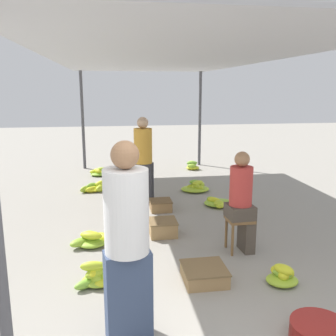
% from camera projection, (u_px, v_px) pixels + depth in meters
% --- Properties ---
extents(canopy_post_back_left, '(0.08, 0.08, 2.62)m').
position_uv_depth(canopy_post_back_left, '(83.00, 121.00, 10.06)').
color(canopy_post_back_left, '#4C4C51').
rests_on(canopy_post_back_left, ground).
extents(canopy_post_back_right, '(0.08, 0.08, 2.62)m').
position_uv_depth(canopy_post_back_right, '(200.00, 119.00, 10.54)').
color(canopy_post_back_right, '#4C4C51').
rests_on(canopy_post_back_right, ground).
extents(canopy_tarp, '(3.64, 8.41, 0.04)m').
position_uv_depth(canopy_tarp, '(163.00, 59.00, 6.15)').
color(canopy_tarp, '#B2B2B7').
rests_on(canopy_tarp, canopy_post_front_left).
extents(vendor_foreground, '(0.43, 0.43, 1.77)m').
position_uv_depth(vendor_foreground, '(127.00, 241.00, 3.13)').
color(vendor_foreground, '#384766').
rests_on(vendor_foreground, ground).
extents(stool, '(0.34, 0.34, 0.47)m').
position_uv_depth(stool, '(239.00, 225.00, 5.02)').
color(stool, brown).
rests_on(stool, ground).
extents(vendor_seated, '(0.36, 0.36, 1.37)m').
position_uv_depth(vendor_seated, '(242.00, 200.00, 4.95)').
color(vendor_seated, '#4C4238').
rests_on(vendor_seated, ground).
extents(basin_black, '(0.52, 0.52, 0.18)m').
position_uv_depth(basin_black, '(320.00, 333.00, 3.24)').
color(basin_black, maroon).
rests_on(basin_black, ground).
extents(banana_pile_left_0, '(0.61, 0.43, 0.22)m').
position_uv_depth(banana_pile_left_0, '(92.00, 240.00, 5.25)').
color(banana_pile_left_0, '#8FBD33').
rests_on(banana_pile_left_0, ground).
extents(banana_pile_left_1, '(0.64, 0.52, 0.21)m').
position_uv_depth(banana_pile_left_1, '(95.00, 188.00, 8.05)').
color(banana_pile_left_1, '#9CC330').
rests_on(banana_pile_left_1, ground).
extents(banana_pile_left_2, '(0.53, 0.40, 0.21)m').
position_uv_depth(banana_pile_left_2, '(99.00, 173.00, 9.44)').
color(banana_pile_left_2, '#CAD528').
rests_on(banana_pile_left_2, ground).
extents(banana_pile_left_3, '(0.55, 0.42, 0.29)m').
position_uv_depth(banana_pile_left_3, '(97.00, 277.00, 4.20)').
color(banana_pile_left_3, '#7DB636').
rests_on(banana_pile_left_3, ground).
extents(banana_pile_right_0, '(0.36, 0.34, 0.24)m').
position_uv_depth(banana_pile_right_0, '(282.00, 275.00, 4.21)').
color(banana_pile_right_0, yellow).
rests_on(banana_pile_right_0, ground).
extents(banana_pile_right_1, '(0.57, 0.64, 0.17)m').
position_uv_depth(banana_pile_right_1, '(218.00, 203.00, 7.04)').
color(banana_pile_right_1, yellow).
rests_on(banana_pile_right_1, ground).
extents(banana_pile_right_2, '(0.61, 0.53, 0.24)m').
position_uv_depth(banana_pile_right_2, '(196.00, 187.00, 8.04)').
color(banana_pile_right_2, '#BDD02A').
rests_on(banana_pile_right_2, ground).
extents(banana_pile_right_3, '(0.37, 0.39, 0.24)m').
position_uv_depth(banana_pile_right_3, '(192.00, 166.00, 10.16)').
color(banana_pile_right_3, '#78B437').
rests_on(banana_pile_right_3, ground).
extents(crate_near, '(0.50, 0.50, 0.18)m').
position_uv_depth(crate_near, '(204.00, 274.00, 4.28)').
color(crate_near, '#9E7A4C').
rests_on(crate_near, ground).
extents(crate_mid, '(0.41, 0.41, 0.23)m').
position_uv_depth(crate_mid, '(163.00, 228.00, 5.63)').
color(crate_mid, '#9E7A4C').
rests_on(crate_mid, ground).
extents(crate_far, '(0.39, 0.39, 0.19)m').
position_uv_depth(crate_far, '(161.00, 205.00, 6.77)').
color(crate_far, olive).
rests_on(crate_far, ground).
extents(shopper_walking_mid, '(0.45, 0.45, 1.64)m').
position_uv_depth(shopper_walking_mid, '(143.00, 158.00, 7.16)').
color(shopper_walking_mid, '#2D2D33').
rests_on(shopper_walking_mid, ground).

